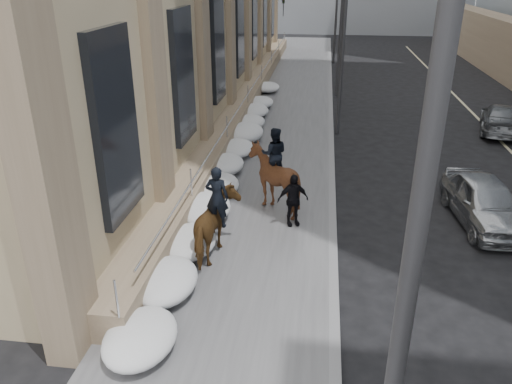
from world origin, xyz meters
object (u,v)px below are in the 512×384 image
at_px(mounted_horse_right, 273,175).
at_px(car_grey, 502,118).
at_px(car_silver, 484,201).
at_px(mounted_horse_left, 216,223).
at_px(pedestrian, 293,200).

height_order(mounted_horse_right, car_grey, mounted_horse_right).
distance_m(mounted_horse_right, car_silver, 6.67).
bearing_deg(car_silver, mounted_horse_left, -163.10).
relative_size(car_silver, car_grey, 0.92).
bearing_deg(mounted_horse_left, pedestrian, -129.47).
bearing_deg(pedestrian, mounted_horse_right, 102.39).
bearing_deg(car_grey, mounted_horse_left, 64.47).
relative_size(mounted_horse_left, car_silver, 0.59).
bearing_deg(car_silver, car_grey, 65.11).
bearing_deg(pedestrian, mounted_horse_left, -152.93).
distance_m(car_silver, car_grey, 10.80).
relative_size(mounted_horse_left, mounted_horse_right, 0.95).
xyz_separation_m(mounted_horse_left, car_silver, (7.88, 3.24, -0.37)).
bearing_deg(mounted_horse_left, mounted_horse_right, -107.75).
distance_m(mounted_horse_right, car_grey, 14.48).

